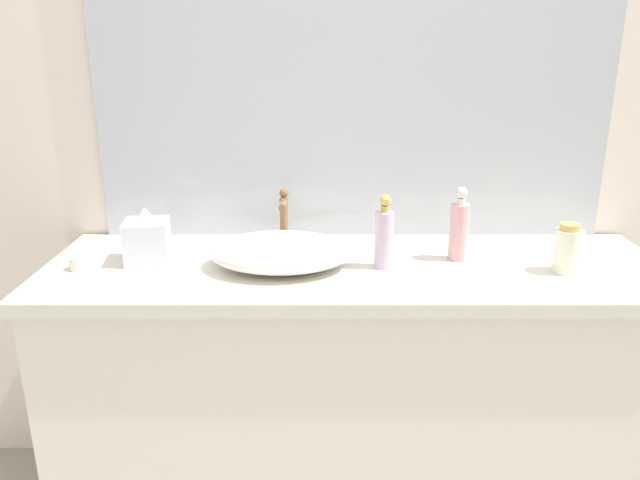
{
  "coord_description": "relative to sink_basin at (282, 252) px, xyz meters",
  "views": [
    {
      "loc": [
        -0.22,
        -1.25,
        1.46
      ],
      "look_at": [
        -0.22,
        0.38,
        0.93
      ],
      "focal_mm": 34.12,
      "sensor_mm": 36.0,
      "label": 1
    }
  ],
  "objects": [
    {
      "name": "candle_jar",
      "position": [
        -0.57,
        -0.02,
        -0.03
      ],
      "size": [
        0.06,
        0.06,
        0.04
      ],
      "primitive_type": "cylinder",
      "color": "silver",
      "rests_on": "vanity_counter"
    },
    {
      "name": "bathroom_wall_rear",
      "position": [
        0.33,
        0.35,
        0.4
      ],
      "size": [
        6.0,
        0.06,
        2.6
      ],
      "primitive_type": "cube",
      "color": "silver",
      "rests_on": "ground"
    },
    {
      "name": "soap_dispenser",
      "position": [
        0.29,
        -0.01,
        0.05
      ],
      "size": [
        0.05,
        0.05,
        0.21
      ],
      "color": "silver",
      "rests_on": "vanity_counter"
    },
    {
      "name": "vanity_counter",
      "position": [
        0.22,
        0.02,
        -0.47
      ],
      "size": [
        1.8,
        0.58,
        0.85
      ],
      "color": "white",
      "rests_on": "ground"
    },
    {
      "name": "perfume_bottle",
      "position": [
        0.52,
        0.06,
        0.05
      ],
      "size": [
        0.06,
        0.06,
        0.22
      ],
      "color": "#D79EA3",
      "rests_on": "vanity_counter"
    },
    {
      "name": "faucet",
      "position": [
        -0.0,
        0.17,
        0.06
      ],
      "size": [
        0.03,
        0.11,
        0.18
      ],
      "color": "brown",
      "rests_on": "vanity_counter"
    },
    {
      "name": "tissue_box",
      "position": [
        -0.39,
        0.05,
        0.02
      ],
      "size": [
        0.14,
        0.14,
        0.16
      ],
      "color": "silver",
      "rests_on": "vanity_counter"
    },
    {
      "name": "lotion_bottle",
      "position": [
        0.8,
        -0.04,
        0.02
      ],
      "size": [
        0.07,
        0.07,
        0.14
      ],
      "color": "white",
      "rests_on": "vanity_counter"
    },
    {
      "name": "wall_mirror_panel",
      "position": [
        0.22,
        0.31,
        0.52
      ],
      "size": [
        1.62,
        0.01,
        1.13
      ],
      "primitive_type": "cube",
      "color": "#B2BCC6",
      "rests_on": "vanity_counter"
    },
    {
      "name": "sink_basin",
      "position": [
        0.0,
        0.0,
        0.0
      ],
      "size": [
        0.4,
        0.3,
        0.09
      ],
      "primitive_type": "ellipsoid",
      "color": "white",
      "rests_on": "vanity_counter"
    }
  ]
}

